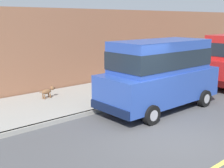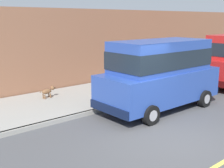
% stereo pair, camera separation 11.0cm
% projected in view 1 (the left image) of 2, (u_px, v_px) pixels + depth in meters
% --- Properties ---
extents(ground_plane, '(80.00, 80.00, 0.00)m').
position_uv_depth(ground_plane, '(173.00, 139.00, 8.00)').
color(ground_plane, '#4C4C4F').
extents(curb, '(0.16, 64.00, 0.14)m').
position_uv_depth(curb, '(101.00, 110.00, 10.35)').
color(curb, gray).
rests_on(curb, ground).
extents(sidewalk, '(3.60, 64.00, 0.14)m').
position_uv_depth(sidewalk, '(74.00, 99.00, 11.68)').
color(sidewalk, '#99968E').
rests_on(sidewalk, ground).
extents(car_blue_van, '(2.15, 4.91, 2.52)m').
position_uv_depth(car_blue_van, '(160.00, 71.00, 10.44)').
color(car_blue_van, '#28479E').
rests_on(car_blue_van, ground).
extents(dog_brown, '(0.25, 0.75, 0.49)m').
position_uv_depth(dog_brown, '(48.00, 91.00, 11.55)').
color(dog_brown, brown).
rests_on(dog_brown, sidewalk).
extents(building_facade, '(0.50, 20.00, 3.73)m').
position_uv_depth(building_facade, '(134.00, 44.00, 16.32)').
color(building_facade, '#8C5B42').
rests_on(building_facade, ground).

